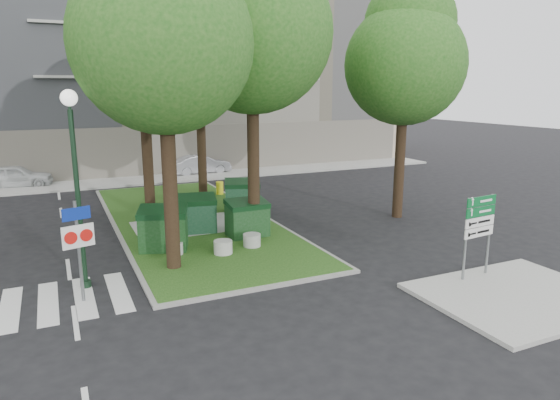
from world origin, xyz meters
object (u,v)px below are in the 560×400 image
dumpster_c (247,218)px  car_white (16,176)px  directional_sign (479,224)px  tree_median_mid (143,52)px  tree_median_near_left (165,25)px  bollard_left (175,249)px  tree_street_right (406,53)px  traffic_sign_pole (78,238)px  dumpster_b (196,214)px  street_lamp (75,167)px  dumpster_a (163,229)px  car_silver (200,164)px  bollard_right (252,240)px  tree_median_near_right (253,16)px  tree_median_far (199,29)px  bollard_mid (223,247)px  litter_bin (220,188)px  dumpster_d (242,196)px

dumpster_c → car_white: size_ratio=0.40×
directional_sign → tree_median_mid: bearing=117.6°
tree_median_near_left → car_white: 18.94m
bollard_left → car_white: (-5.44, 15.80, 0.34)m
tree_street_right → car_white: size_ratio=2.60×
dumpster_c → car_white: dumpster_c is taller
dumpster_c → tree_median_near_left: bearing=-147.5°
traffic_sign_pole → car_white: size_ratio=0.71×
dumpster_b → tree_street_right: bearing=3.4°
street_lamp → directional_sign: (10.53, -4.23, -1.75)m
car_white → tree_median_near_left: bearing=-156.6°
dumpster_a → street_lamp: size_ratio=0.34×
dumpster_c → directional_sign: size_ratio=0.63×
car_silver → car_white: bearing=84.9°
bollard_right → tree_street_right: bearing=12.1°
tree_median_near_right → tree_median_far: (0.20, 7.50, 0.33)m
dumpster_a → tree_median_near_left: bearing=-71.8°
tree_median_near_left → bollard_right: bearing=16.7°
bollard_mid → directional_sign: bearing=-39.7°
tree_median_near_left → street_lamp: (-2.69, -0.33, -3.83)m
traffic_sign_pole → directional_sign: 11.14m
tree_median_near_left → tree_median_near_right: 4.09m
dumpster_c → bollard_right: (-0.32, -1.28, -0.45)m
traffic_sign_pole → car_white: traffic_sign_pole is taller
dumpster_b → street_lamp: 6.37m
dumpster_b → traffic_sign_pole: traffic_sign_pole is taller
tree_median_mid → litter_bin: size_ratio=15.15×
dumpster_b → street_lamp: (-4.31, -3.85, 2.67)m
tree_median_near_right → dumpster_c: size_ratio=7.47×
tree_median_near_right → tree_median_mid: 5.50m
traffic_sign_pole → litter_bin: bearing=40.8°
tree_median_far → bollard_left: size_ratio=21.81×
dumpster_d → car_silver: 11.15m
tree_median_mid → tree_street_right: tree_street_right is taller
bollard_left → street_lamp: street_lamp is taller
tree_median_near_right → directional_sign: 10.05m
car_white → car_silver: size_ratio=0.99×
dumpster_b → litter_bin: (2.99, 6.28, -0.36)m
dumpster_b → bollard_mid: 3.03m
dumpster_b → bollard_left: 2.81m
tree_median_mid → street_lamp: 8.31m
tree_median_far → bollard_left: (-3.48, -8.36, -8.00)m
tree_median_near_right → litter_bin: tree_median_near_right is taller
tree_median_far → street_lamp: (-6.39, -9.83, -4.84)m
tree_median_near_left → tree_median_far: 10.24m
car_silver → tree_median_near_right: bearing=166.9°
dumpster_c → litter_bin: dumpster_c is taller
tree_median_mid → traffic_sign_pole: tree_median_mid is taller
directional_sign → litter_bin: bearing=96.7°
tree_median_mid → directional_sign: size_ratio=4.12×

